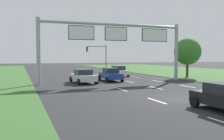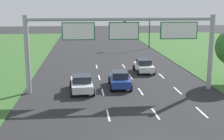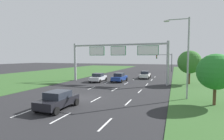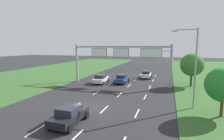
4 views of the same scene
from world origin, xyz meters
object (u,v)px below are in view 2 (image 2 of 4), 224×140
Objects in this scene: car_mid_lane at (144,66)px; sign_gantry at (124,38)px; car_lead_silver at (120,79)px; traffic_light_mast at (139,27)px; car_far_ahead at (82,83)px.

sign_gantry reaches higher than car_mid_lane.
sign_gantry is (-3.38, -7.68, 4.17)m from car_mid_lane.
sign_gantry is at bearing -78.06° from car_lead_silver.
traffic_light_mast reaches higher than car_lead_silver.
car_lead_silver is 0.25× the size of sign_gantry.
traffic_light_mast is at bearing 66.24° from car_far_ahead.
traffic_light_mast is (10.25, 27.44, 3.10)m from car_far_ahead.
car_lead_silver is 3.87m from car_far_ahead.
car_lead_silver is 1.07× the size of car_mid_lane.
car_lead_silver is at bearing 99.99° from sign_gantry.
car_mid_lane is at bearing 62.34° from car_lead_silver.
car_lead_silver is 4.37m from sign_gantry.
traffic_light_mast is at bearing 80.86° from car_mid_lane.
traffic_light_mast reaches higher than car_mid_lane.
car_lead_silver is 7.32m from car_mid_lane.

